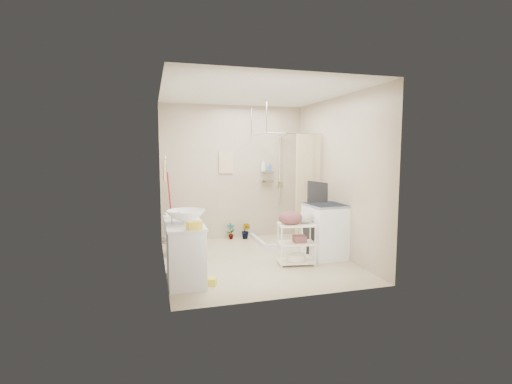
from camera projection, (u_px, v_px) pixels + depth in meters
floor at (256, 260)px, 5.89m from camera, size 3.20×3.20×0.00m
ceiling at (256, 92)px, 5.60m from camera, size 2.80×3.20×0.04m
wall_back at (233, 173)px, 7.27m from camera, size 2.80×0.04×2.60m
wall_front at (294, 188)px, 4.22m from camera, size 2.80×0.04×2.60m
wall_left at (163, 180)px, 5.36m from camera, size 0.04×3.20×2.60m
wall_right at (337, 176)px, 6.13m from camera, size 0.04×3.20×2.60m
vanity at (185, 253)px, 4.85m from camera, size 0.49×0.88×0.77m
sink at (186, 217)px, 4.88m from camera, size 0.60×0.60×0.17m
counter_basket at (194, 225)px, 4.50m from camera, size 0.20×0.17×0.10m
floor_basket at (210, 280)px, 4.77m from camera, size 0.29×0.26×0.13m
toilet at (186, 234)px, 6.13m from camera, size 0.72×0.45×0.69m
mop at (168, 208)px, 6.88m from camera, size 0.16×0.16×1.33m
potted_plant_a at (231, 231)px, 7.24m from camera, size 0.18×0.14×0.32m
potted_plant_b at (246, 231)px, 7.27m from camera, size 0.23×0.23×0.32m
hanging_towel at (226, 162)px, 7.19m from camera, size 0.28×0.03×0.42m
towel_ring at (164, 169)px, 5.16m from camera, size 0.04×0.22×0.34m
tp_holder at (166, 219)px, 5.48m from camera, size 0.08×0.12×0.14m
shower at (284, 187)px, 7.01m from camera, size 1.10×1.10×2.10m
shampoo_bottle_a at (263, 165)px, 7.33m from camera, size 0.12×0.12×0.25m
shampoo_bottle_b at (270, 167)px, 7.38m from camera, size 0.08×0.08×0.15m
washing_machine at (326, 231)px, 5.99m from camera, size 0.63×0.65×0.87m
laundry_rack at (296, 240)px, 5.61m from camera, size 0.59×0.40×0.75m
ironing_board at (317, 218)px, 6.07m from camera, size 0.36×0.11×1.26m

